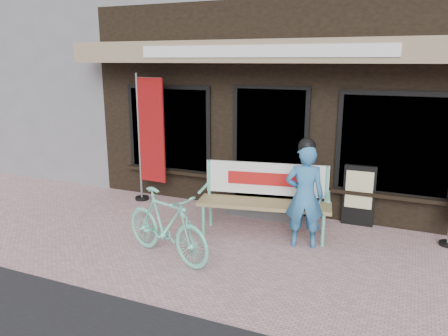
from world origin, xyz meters
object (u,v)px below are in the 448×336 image
at_px(person, 305,194).
at_px(menu_stand, 359,195).
at_px(bench, 265,193).
at_px(nobori_red, 150,137).
at_px(bicycle, 166,225).

bearing_deg(person, menu_stand, 48.48).
distance_m(bench, nobori_red, 2.59).
bearing_deg(menu_stand, nobori_red, -176.44).
relative_size(person, menu_stand, 1.59).
distance_m(bicycle, menu_stand, 3.19).
distance_m(person, nobori_red, 3.27).
distance_m(person, bicycle, 1.98).
distance_m(bicycle, nobori_red, 2.63).
relative_size(bench, bicycle, 1.30).
bearing_deg(bicycle, menu_stand, -25.41).
bearing_deg(menu_stand, bench, -145.51).
xyz_separation_m(person, nobori_red, (-3.12, 0.87, 0.46)).
distance_m(nobori_red, menu_stand, 3.82).
relative_size(bicycle, menu_stand, 1.59).
bearing_deg(bench, person, -31.46).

